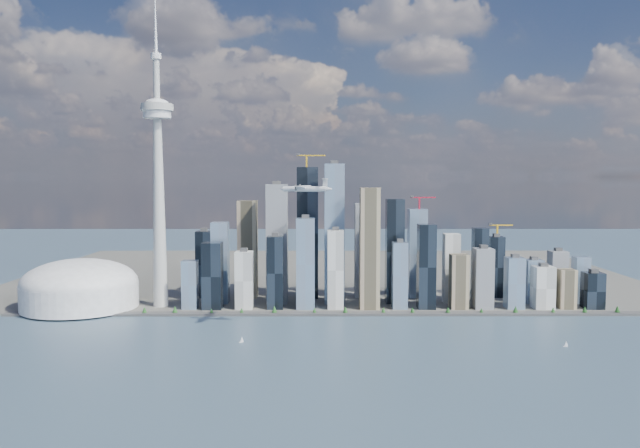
{
  "coord_description": "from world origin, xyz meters",
  "views": [
    {
      "loc": [
        -18.14,
        -791.46,
        233.71
      ],
      "look_at": [
        -15.04,
        260.0,
        154.14
      ],
      "focal_mm": 35.0,
      "sensor_mm": 36.0,
      "label": 1
    }
  ],
  "objects_px": {
    "needle_tower": "(158,176)",
    "airplane": "(305,188)",
    "sailboat_west": "(242,340)",
    "dome_stadium": "(80,287)",
    "sailboat_east": "(566,345)"
  },
  "relations": [
    {
      "from": "dome_stadium",
      "to": "airplane",
      "type": "bearing_deg",
      "value": -24.64
    },
    {
      "from": "sailboat_west",
      "to": "dome_stadium",
      "type": "bearing_deg",
      "value": 134.61
    },
    {
      "from": "sailboat_east",
      "to": "dome_stadium",
      "type": "bearing_deg",
      "value": 173.11
    },
    {
      "from": "dome_stadium",
      "to": "sailboat_east",
      "type": "distance_m",
      "value": 804.03
    },
    {
      "from": "airplane",
      "to": "sailboat_west",
      "type": "bearing_deg",
      "value": -144.71
    },
    {
      "from": "airplane",
      "to": "sailboat_east",
      "type": "relative_size",
      "value": 8.41
    },
    {
      "from": "needle_tower",
      "to": "dome_stadium",
      "type": "xyz_separation_m",
      "value": [
        -140.0,
        -10.0,
        -196.4
      ]
    },
    {
      "from": "dome_stadium",
      "to": "sailboat_west",
      "type": "distance_m",
      "value": 387.81
    },
    {
      "from": "airplane",
      "to": "needle_tower",
      "type": "bearing_deg",
      "value": 154.62
    },
    {
      "from": "sailboat_west",
      "to": "needle_tower",
      "type": "bearing_deg",
      "value": 116.72
    },
    {
      "from": "sailboat_east",
      "to": "needle_tower",
      "type": "bearing_deg",
      "value": 168.61
    },
    {
      "from": "needle_tower",
      "to": "airplane",
      "type": "relative_size",
      "value": 7.11
    },
    {
      "from": "dome_stadium",
      "to": "airplane",
      "type": "xyz_separation_m",
      "value": [
        403.43,
        -185.0,
        177.89
      ]
    },
    {
      "from": "airplane",
      "to": "sailboat_east",
      "type": "bearing_deg",
      "value": 0.98
    },
    {
      "from": "sailboat_east",
      "to": "airplane",
      "type": "bearing_deg",
      "value": -178.94
    }
  ]
}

